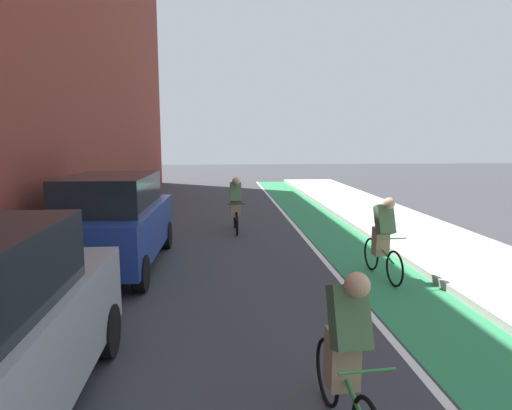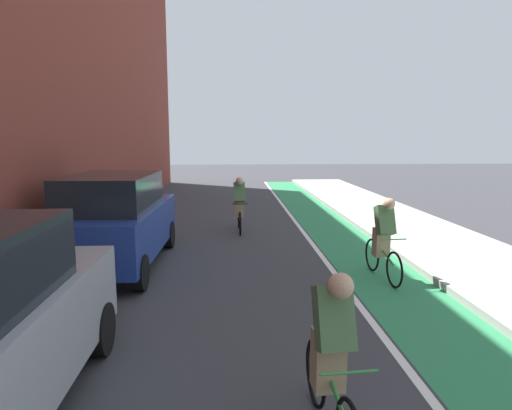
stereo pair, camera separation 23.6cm
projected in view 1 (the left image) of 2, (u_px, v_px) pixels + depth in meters
name	position (u px, v px, depth m)	size (l,w,h in m)	color
ground_plane	(241.00, 280.00, 8.49)	(75.63, 75.63, 0.00)	#38383D
bike_lane_paint	(353.00, 251.00, 10.69)	(1.60, 34.38, 0.00)	#2D8451
lane_divider_stripe	(317.00, 252.00, 10.62)	(0.12, 34.38, 0.00)	white
sidewalk_right	(444.00, 246.00, 10.86)	(2.99, 34.38, 0.14)	#A8A59E
parked_suv_blue	(114.00, 221.00, 9.16)	(1.96, 4.30, 1.98)	navy
cyclist_mid	(347.00, 353.00, 3.93)	(0.48, 1.73, 1.62)	black
cyclist_trailing	(383.00, 237.00, 8.55)	(0.48, 1.72, 1.62)	black
cyclist_far	(236.00, 204.00, 12.80)	(0.48, 1.72, 1.62)	black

